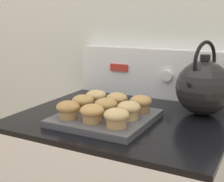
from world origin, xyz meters
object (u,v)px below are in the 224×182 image
Objects in this scene: muffin_pan at (106,118)px; muffin_r0_c2 at (116,117)px; muffin_r0_c1 at (92,113)px; muffin_r1_c1 at (106,106)px; muffin_r1_c0 at (83,102)px; muffin_r2_c0 at (96,97)px; tea_kettle at (203,87)px; muffin_r0_c0 at (68,109)px; muffin_r2_c1 at (117,100)px; muffin_r2_c2 at (141,103)px; muffin_r1_c2 at (129,109)px.

muffin_pan is 0.14m from muffin_r0_c2.
muffin_r0_c1 is 0.09m from muffin_r1_c1.
muffin_r1_c0 and muffin_r2_c0 have the same top height.
muffin_r0_c2 is at bearing -119.66° from tea_kettle.
muffin_r2_c0 is 0.40m from tea_kettle.
muffin_r0_c0 is 0.29× the size of tea_kettle.
tea_kettle is (0.27, 0.23, 0.09)m from muffin_pan.
muffin_r2_c1 is 1.00× the size of muffin_r2_c2.
muffin_r2_c2 is (0.00, 0.18, 0.00)m from muffin_r0_c2.
muffin_r0_c1 is 1.00× the size of muffin_r1_c0.
muffin_r2_c2 is (0.18, 0.00, 0.00)m from muffin_r2_c0.
tea_kettle reaches higher than muffin_r2_c0.
muffin_r1_c0 is 1.00× the size of muffin_r1_c2.
muffin_r0_c1 is 0.09m from muffin_r0_c2.
muffin_r0_c1 is at bearing -130.45° from tea_kettle.
muffin_r0_c1 and muffin_r1_c1 have the same top height.
muffin_r0_c0 is at bearing -90.37° from muffin_r2_c0.
muffin_r2_c0 is at bearing 88.04° from muffin_r1_c0.
muffin_r2_c0 is 1.00× the size of muffin_r2_c2.
muffin_r1_c1 is at bearing -44.35° from muffin_r2_c0.
muffin_pan is at bearing -89.07° from muffin_r2_c1.
muffin_r1_c0 is 0.09m from muffin_r1_c1.
muffin_r0_c0 is 0.13m from muffin_r1_c1.
muffin_r2_c2 is (0.09, 0.18, 0.00)m from muffin_r0_c1.
muffin_r0_c1 is at bearing -91.02° from muffin_r1_c1.
muffin_r1_c0 is at bearing -91.96° from muffin_r2_c0.
muffin_r2_c1 is at bearing 90.48° from muffin_r0_c1.
muffin_r1_c2 is at bearing 90.69° from muffin_r0_c2.
muffin_r0_c1 is 1.00× the size of muffin_r0_c2.
muffin_r1_c2 is (0.09, -0.00, 0.04)m from muffin_pan.
muffin_r0_c0 is 1.00× the size of muffin_r1_c0.
muffin_r1_c0 is at bearing 179.05° from muffin_r1_c2.
muffin_r0_c1 is at bearing -63.03° from muffin_r2_c0.
muffin_r1_c2 is at bearing -26.73° from muffin_r2_c0.
muffin_r2_c1 is (-0.09, 0.18, 0.00)m from muffin_r0_c2.
tea_kettle reaches higher than muffin_r0_c1.
muffin_r0_c1 is 0.29× the size of tea_kettle.
muffin_pan is at bearing -134.65° from muffin_r2_c2.
muffin_r2_c2 is (0.18, 0.18, 0.00)m from muffin_r0_c0.
tea_kettle is (0.37, 0.32, 0.05)m from muffin_r0_c0.
muffin_r0_c1 reaches higher than muffin_pan.
muffin_r1_c2 is at bearing -128.54° from tea_kettle.
muffin_r0_c1 is 1.00× the size of muffin_r1_c1.
tea_kettle is at bearing 21.69° from muffin_r2_c0.
muffin_r1_c1 is at bearing 133.60° from muffin_r0_c2.
tea_kettle reaches higher than muffin_r1_c1.
muffin_r1_c2 is at bearing -0.95° from muffin_r1_c0.
muffin_r0_c1 and muffin_r2_c0 have the same top height.
muffin_r0_c1 is (0.09, 0.00, 0.00)m from muffin_r0_c0.
muffin_r0_c2 and muffin_r1_c0 have the same top height.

